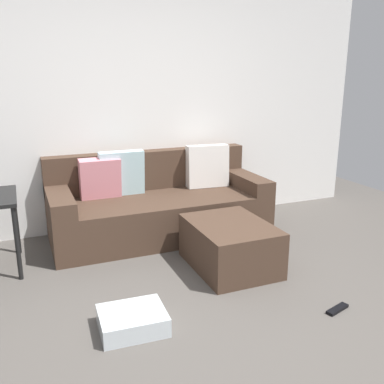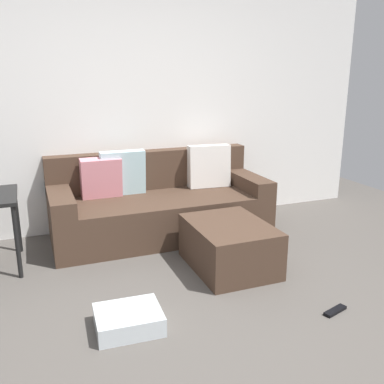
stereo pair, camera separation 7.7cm
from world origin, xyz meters
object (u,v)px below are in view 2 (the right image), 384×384
at_px(couch_sectional, 159,205).
at_px(remote_near_ottoman, 335,311).
at_px(storage_bin, 129,320).
at_px(ottoman, 229,246).

bearing_deg(couch_sectional, remote_near_ottoman, -70.22).
bearing_deg(remote_near_ottoman, storage_bin, 150.02).
relative_size(ottoman, remote_near_ottoman, 4.07).
xyz_separation_m(ottoman, remote_near_ottoman, (0.37, -0.91, -0.18)).
relative_size(storage_bin, remote_near_ottoman, 2.11).
xyz_separation_m(ottoman, storage_bin, (-1.00, -0.58, -0.13)).
xyz_separation_m(couch_sectional, remote_near_ottoman, (0.68, -1.89, -0.29)).
relative_size(couch_sectional, ottoman, 2.64).
bearing_deg(storage_bin, remote_near_ottoman, -13.43).
distance_m(couch_sectional, remote_near_ottoman, 2.03).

